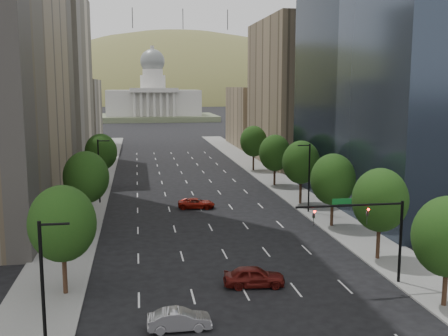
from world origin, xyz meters
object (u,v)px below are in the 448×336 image
car_silver (179,320)px  car_red_far (196,203)px  capitol (153,102)px  car_maroon (254,276)px  traffic_signal (373,224)px

car_silver → car_red_far: car_silver is taller
capitol → car_maroon: bearing=-89.7°
traffic_signal → capitol: size_ratio=0.15×
capitol → car_red_far: size_ratio=12.15×
capitol → car_red_far: (-0.51, -189.78, -7.89)m
traffic_signal → capitol: (-10.53, 219.71, 3.40)m
car_silver → capitol: bearing=-1.3°
traffic_signal → car_red_far: 32.22m
car_maroon → car_silver: (-6.66, -6.76, -0.14)m
capitol → car_silver: size_ratio=13.92×
car_silver → car_red_far: bearing=-8.1°
capitol → traffic_signal: bearing=-87.3°
traffic_signal → car_maroon: size_ratio=1.82×
car_maroon → capitol: bearing=5.6°
traffic_signal → car_red_far: size_ratio=1.85×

